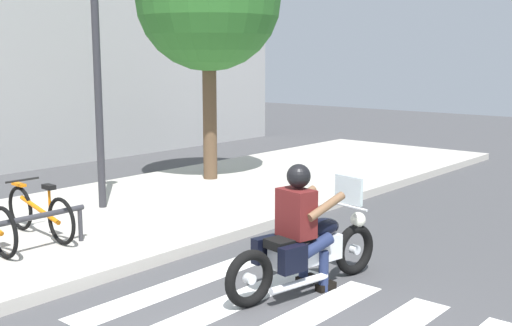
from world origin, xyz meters
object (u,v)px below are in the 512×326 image
at_px(motorcycle, 307,250).
at_px(street_lamp, 97,67).
at_px(bicycle_5, 40,212).
at_px(rider, 302,219).

relative_size(motorcycle, street_lamp, 0.56).
bearing_deg(bicycle_5, street_lamp, 27.09).
xyz_separation_m(motorcycle, street_lamp, (0.54, 4.45, 1.94)).
bearing_deg(street_lamp, rider, -97.93).
height_order(motorcycle, street_lamp, street_lamp).
distance_m(bicycle_5, street_lamp, 2.62).
bearing_deg(motorcycle, rider, 166.80).
distance_m(motorcycle, street_lamp, 4.88).
height_order(rider, street_lamp, street_lamp).
xyz_separation_m(motorcycle, rider, (-0.08, 0.02, 0.36)).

